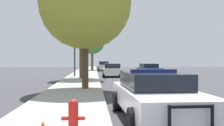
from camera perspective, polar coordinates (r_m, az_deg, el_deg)
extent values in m
cube|color=#A3A099|center=(7.51, -11.88, -12.23)|extent=(3.00, 110.00, 0.13)
cube|color=white|center=(8.20, 8.85, -7.19)|extent=(2.07, 5.15, 0.58)
cube|color=black|center=(8.39, 8.41, -3.45)|extent=(1.72, 2.70, 0.46)
cylinder|color=black|center=(7.09, 19.58, -10.85)|extent=(0.26, 0.67, 0.66)
cylinder|color=black|center=(6.53, 4.35, -11.81)|extent=(0.26, 0.67, 0.66)
cylinder|color=black|center=(9.99, 11.73, -7.43)|extent=(0.26, 0.67, 0.66)
cylinder|color=black|center=(9.60, 1.01, -7.75)|extent=(0.26, 0.67, 0.66)
cylinder|color=black|center=(5.88, 19.70, -11.28)|extent=(0.07, 0.07, 0.70)
cylinder|color=black|center=(5.57, 11.58, -11.92)|extent=(0.07, 0.07, 0.70)
cylinder|color=black|center=(5.65, 15.77, -8.51)|extent=(0.90, 0.10, 0.07)
cube|color=navy|center=(8.37, 8.42, -1.57)|extent=(1.37, 0.25, 0.09)
cube|color=navy|center=(8.48, 15.14, -6.74)|extent=(0.14, 3.66, 0.16)
cylinder|color=red|center=(6.01, -7.86, -11.68)|extent=(0.20, 0.20, 0.66)
sphere|color=red|center=(5.94, -7.87, -8.34)|extent=(0.21, 0.21, 0.21)
cylinder|color=red|center=(6.01, -9.55, -11.04)|extent=(0.14, 0.08, 0.08)
cylinder|color=red|center=(5.99, -6.17, -11.08)|extent=(0.14, 0.08, 0.08)
cylinder|color=#424247|center=(27.24, -7.61, 2.14)|extent=(0.16, 0.16, 4.55)
cylinder|color=#424247|center=(27.31, -4.31, 6.60)|extent=(3.13, 0.11, 0.11)
cube|color=black|center=(27.30, -1.00, 5.66)|extent=(0.30, 0.24, 0.90)
sphere|color=red|center=(27.20, -0.99, 6.31)|extent=(0.20, 0.20, 0.20)
sphere|color=orange|center=(27.17, -0.99, 5.68)|extent=(0.20, 0.20, 0.20)
sphere|color=green|center=(27.14, -0.99, 5.05)|extent=(0.20, 0.20, 0.20)
cube|color=silver|center=(28.15, 0.04, -1.57)|extent=(1.89, 4.01, 0.52)
cube|color=black|center=(27.94, 0.06, -0.59)|extent=(1.58, 2.10, 0.45)
cylinder|color=black|center=(29.37, -1.72, -1.99)|extent=(0.26, 0.68, 0.67)
cylinder|color=black|center=(29.43, 1.65, -1.98)|extent=(0.26, 0.68, 0.67)
cylinder|color=black|center=(26.93, -1.71, -2.24)|extent=(0.26, 0.68, 0.67)
cylinder|color=black|center=(26.99, 1.96, -2.23)|extent=(0.26, 0.68, 0.67)
cube|color=navy|center=(28.92, 7.59, -1.48)|extent=(2.00, 4.12, 0.54)
cube|color=black|center=(29.10, 7.49, -0.53)|extent=(1.64, 2.18, 0.41)
cylinder|color=black|center=(27.98, 9.95, -2.12)|extent=(0.28, 0.71, 0.69)
cylinder|color=black|center=(27.52, 6.54, -2.16)|extent=(0.28, 0.71, 0.69)
cylinder|color=black|center=(30.36, 8.55, -1.89)|extent=(0.28, 0.71, 0.69)
cylinder|color=black|center=(29.94, 5.39, -1.92)|extent=(0.28, 0.71, 0.69)
cube|color=silver|center=(45.14, -1.70, -0.65)|extent=(1.84, 4.56, 0.55)
cube|color=black|center=(44.90, -1.69, 0.01)|extent=(1.55, 2.39, 0.49)
cylinder|color=black|center=(46.54, -2.75, -0.94)|extent=(0.26, 0.72, 0.72)
cylinder|color=black|center=(46.56, -0.67, -0.94)|extent=(0.26, 0.72, 0.72)
cylinder|color=black|center=(43.74, -2.78, -1.05)|extent=(0.26, 0.72, 0.72)
cylinder|color=black|center=(43.76, -0.57, -1.05)|extent=(0.26, 0.72, 0.72)
cylinder|color=brown|center=(24.18, -6.18, 1.39)|extent=(0.41, 0.41, 3.77)
sphere|color=#4C8E38|center=(24.41, -6.19, 8.65)|extent=(4.38, 4.38, 4.38)
cylinder|color=#4C3823|center=(15.62, -5.47, 0.92)|extent=(0.36, 0.36, 3.33)
sphere|color=#999933|center=(15.93, -5.48, 12.06)|extent=(5.14, 5.14, 5.14)
cylinder|color=brown|center=(42.86, -4.05, 0.78)|extent=(0.38, 0.38, 3.25)
sphere|color=#4C8E38|center=(42.94, -4.05, 4.35)|extent=(3.81, 3.81, 3.81)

